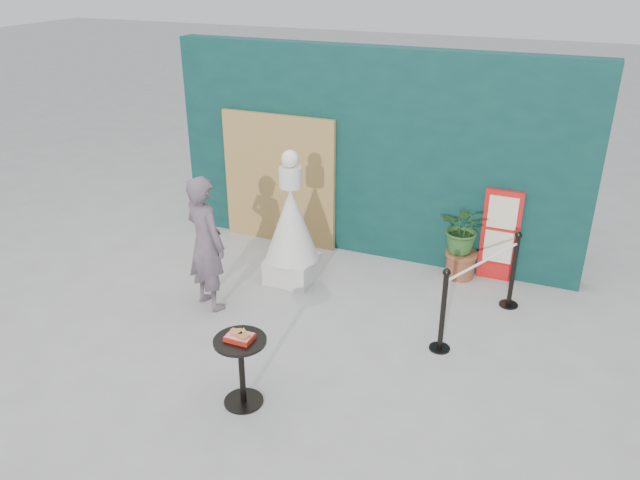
{
  "coord_description": "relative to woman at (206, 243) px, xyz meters",
  "views": [
    {
      "loc": [
        2.61,
        -5.04,
        4.15
      ],
      "look_at": [
        0.0,
        1.2,
        1.0
      ],
      "focal_mm": 35.0,
      "sensor_mm": 36.0,
      "label": 1
    }
  ],
  "objects": [
    {
      "name": "bamboo_fence",
      "position": [
        -0.03,
        2.12,
        0.13
      ],
      "size": [
        1.8,
        0.08,
        2.0
      ],
      "primitive_type": "cube",
      "color": "tan",
      "rests_on": "ground"
    },
    {
      "name": "back_wall",
      "position": [
        1.37,
        2.33,
        0.63
      ],
      "size": [
        6.0,
        0.3,
        3.0
      ],
      "primitive_type": "cube",
      "color": "#0A2D2D",
      "rests_on": "ground"
    },
    {
      "name": "cafe_table",
      "position": [
        1.33,
        -1.52,
        -0.37
      ],
      "size": [
        0.52,
        0.52,
        0.75
      ],
      "color": "black",
      "rests_on": "ground"
    },
    {
      "name": "food_basket",
      "position": [
        1.33,
        -1.52,
        -0.08
      ],
      "size": [
        0.26,
        0.19,
        0.11
      ],
      "color": "#B02012",
      "rests_on": "cafe_table"
    },
    {
      "name": "woman",
      "position": [
        0.0,
        0.0,
        0.0
      ],
      "size": [
        0.75,
        0.63,
        1.74
      ],
      "primitive_type": "imported",
      "rotation": [
        0.0,
        0.0,
        2.73
      ],
      "color": "#65565E",
      "rests_on": "ground"
    },
    {
      "name": "statue",
      "position": [
        0.69,
        1.02,
        -0.11
      ],
      "size": [
        0.72,
        0.72,
        1.86
      ],
      "color": "silver",
      "rests_on": "ground"
    },
    {
      "name": "planter",
      "position": [
        2.81,
        2.0,
        -0.24
      ],
      "size": [
        0.64,
        0.56,
        1.1
      ],
      "color": "brown",
      "rests_on": "ground"
    },
    {
      "name": "stanchion_barrier",
      "position": [
        3.25,
        0.81,
        -0.38
      ],
      "size": [
        0.84,
        1.54,
        1.03
      ],
      "color": "black",
      "rests_on": "ground"
    },
    {
      "name": "ground",
      "position": [
        1.37,
        -0.82,
        -0.87
      ],
      "size": [
        60.0,
        60.0,
        0.0
      ],
      "primitive_type": "plane",
      "color": "#ADAAA5",
      "rests_on": "ground"
    },
    {
      "name": "menu_board",
      "position": [
        3.27,
        2.13,
        -0.22
      ],
      "size": [
        0.5,
        0.07,
        1.3
      ],
      "color": "red",
      "rests_on": "ground"
    }
  ]
}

